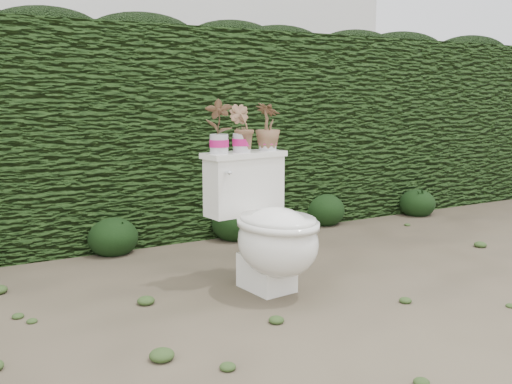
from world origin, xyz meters
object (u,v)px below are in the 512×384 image
potted_plant_left (219,128)px  potted_plant_right (268,128)px  toilet (269,230)px  potted_plant_center (242,130)px

potted_plant_left → potted_plant_right: (0.34, 0.04, -0.01)m
toilet → potted_plant_left: bearing=125.9°
toilet → potted_plant_right: bearing=54.3°
potted_plant_left → potted_plant_right: potted_plant_left is taller
potted_plant_center → potted_plant_right: potted_plant_right is taller
potted_plant_center → potted_plant_right: bearing=-128.3°
toilet → potted_plant_right: (0.14, 0.26, 0.55)m
potted_plant_left → potted_plant_right: 0.35m
potted_plant_center → potted_plant_right: (0.19, 0.02, 0.00)m
toilet → potted_plant_center: potted_plant_center is taller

